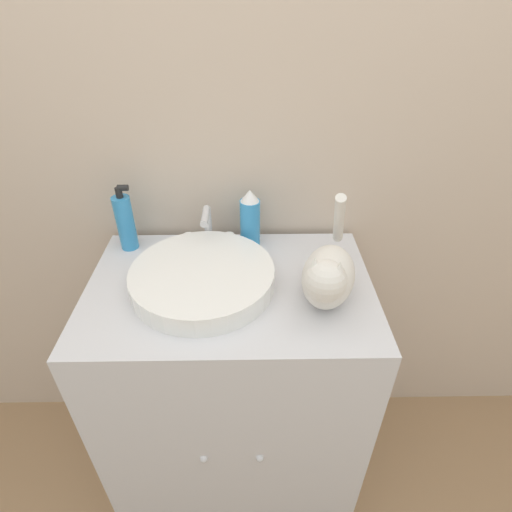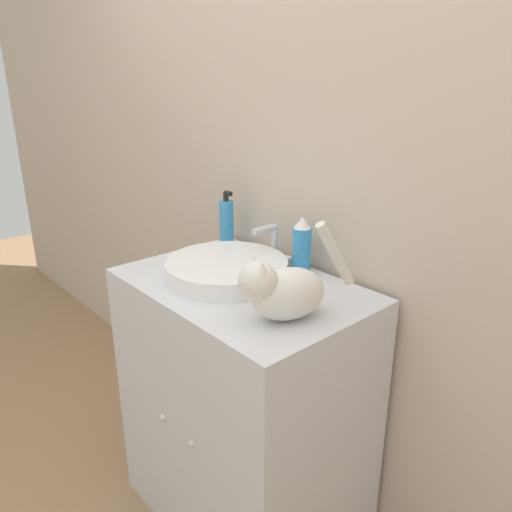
{
  "view_description": "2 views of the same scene",
  "coord_description": "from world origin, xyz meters",
  "views": [
    {
      "loc": [
        0.06,
        -0.59,
        1.61
      ],
      "look_at": [
        0.07,
        0.26,
        1.01
      ],
      "focal_mm": 28.0,
      "sensor_mm": 36.0,
      "label": 1
    },
    {
      "loc": [
        1.09,
        -0.64,
        1.53
      ],
      "look_at": [
        0.12,
        0.21,
        1.05
      ],
      "focal_mm": 35.0,
      "sensor_mm": 36.0,
      "label": 2
    }
  ],
  "objects": [
    {
      "name": "vanity_cabinet",
      "position": [
        0.0,
        0.26,
        0.46
      ],
      "size": [
        0.79,
        0.54,
        0.92
      ],
      "color": "silver",
      "rests_on": "ground_plane"
    },
    {
      "name": "wall_back",
      "position": [
        0.0,
        0.57,
        1.25
      ],
      "size": [
        6.0,
        0.05,
        2.5
      ],
      "color": "#C6B29E",
      "rests_on": "ground_plane"
    },
    {
      "name": "faucet",
      "position": [
        -0.07,
        0.46,
        0.98
      ],
      "size": [
        0.16,
        0.11,
        0.14
      ],
      "color": "silver",
      "rests_on": "vanity_cabinet"
    },
    {
      "name": "spray_bottle",
      "position": [
        0.06,
        0.47,
        1.01
      ],
      "size": [
        0.06,
        0.06,
        0.19
      ],
      "color": "#338CCC",
      "rests_on": "vanity_cabinet"
    },
    {
      "name": "sink_basin",
      "position": [
        -0.07,
        0.26,
        0.95
      ],
      "size": [
        0.39,
        0.39,
        0.06
      ],
      "color": "white",
      "rests_on": "vanity_cabinet"
    },
    {
      "name": "soap_bottle",
      "position": [
        -0.32,
        0.45,
        1.01
      ],
      "size": [
        0.06,
        0.05,
        0.21
      ],
      "color": "#338CCC",
      "rests_on": "vanity_cabinet"
    },
    {
      "name": "cat",
      "position": [
        0.25,
        0.19,
        1.0
      ],
      "size": [
        0.19,
        0.34,
        0.26
      ],
      "rotation": [
        0.0,
        0.0,
        -1.88
      ],
      "color": "silver",
      "rests_on": "vanity_cabinet"
    }
  ]
}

